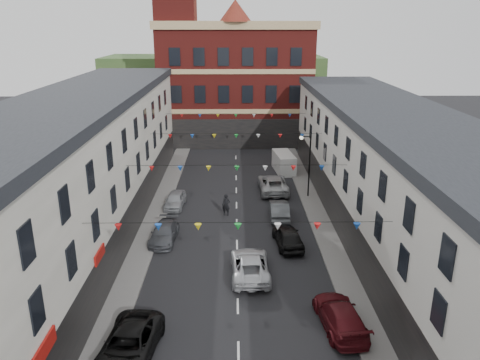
{
  "coord_description": "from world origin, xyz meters",
  "views": [
    {
      "loc": [
        -0.15,
        -27.52,
        15.64
      ],
      "look_at": [
        0.26,
        7.01,
        4.09
      ],
      "focal_mm": 35.0,
      "sensor_mm": 36.0,
      "label": 1
    }
  ],
  "objects_px": {
    "street_lamp": "(307,158)",
    "moving_car": "(250,265)",
    "car_right_d": "(288,237)",
    "car_right_e": "(279,210)",
    "car_left_d": "(164,233)",
    "car_right_f": "(273,184)",
    "white_van": "(284,162)",
    "car_right_c": "(340,316)",
    "car_left_e": "(175,200)",
    "pedestrian": "(226,205)",
    "car_left_c": "(128,346)"
  },
  "relations": [
    {
      "from": "car_left_e",
      "to": "car_right_c",
      "type": "height_order",
      "value": "car_right_c"
    },
    {
      "from": "car_left_e",
      "to": "car_right_e",
      "type": "bearing_deg",
      "value": -11.51
    },
    {
      "from": "car_left_c",
      "to": "moving_car",
      "type": "xyz_separation_m",
      "value": [
        6.19,
        8.01,
        -0.02
      ]
    },
    {
      "from": "street_lamp",
      "to": "car_left_e",
      "type": "height_order",
      "value": "street_lamp"
    },
    {
      "from": "car_left_d",
      "to": "car_right_f",
      "type": "height_order",
      "value": "car_right_f"
    },
    {
      "from": "car_left_e",
      "to": "car_right_f",
      "type": "relative_size",
      "value": 0.69
    },
    {
      "from": "car_left_e",
      "to": "moving_car",
      "type": "distance_m",
      "value": 13.66
    },
    {
      "from": "pedestrian",
      "to": "white_van",
      "type": "bearing_deg",
      "value": 78.55
    },
    {
      "from": "white_van",
      "to": "street_lamp",
      "type": "bearing_deg",
      "value": -88.06
    },
    {
      "from": "car_left_d",
      "to": "car_right_e",
      "type": "xyz_separation_m",
      "value": [
        9.1,
        4.33,
        0.07
      ]
    },
    {
      "from": "car_right_f",
      "to": "white_van",
      "type": "height_order",
      "value": "white_van"
    },
    {
      "from": "street_lamp",
      "to": "car_right_e",
      "type": "xyz_separation_m",
      "value": [
        -2.95,
        -4.9,
        -3.18
      ]
    },
    {
      "from": "car_right_c",
      "to": "car_left_e",
      "type": "bearing_deg",
      "value": -63.87
    },
    {
      "from": "car_left_c",
      "to": "car_left_d",
      "type": "xyz_separation_m",
      "value": [
        -0.14,
        13.21,
        -0.11
      ]
    },
    {
      "from": "street_lamp",
      "to": "pedestrian",
      "type": "bearing_deg",
      "value": -149.94
    },
    {
      "from": "street_lamp",
      "to": "car_left_d",
      "type": "distance_m",
      "value": 15.53
    },
    {
      "from": "car_right_f",
      "to": "car_right_d",
      "type": "bearing_deg",
      "value": 88.9
    },
    {
      "from": "car_right_e",
      "to": "car_left_d",
      "type": "bearing_deg",
      "value": 26.72
    },
    {
      "from": "car_left_d",
      "to": "car_left_e",
      "type": "xyz_separation_m",
      "value": [
        0.0,
        6.9,
        0.03
      ]
    },
    {
      "from": "moving_car",
      "to": "white_van",
      "type": "xyz_separation_m",
      "value": [
        4.49,
        22.66,
        0.31
      ]
    },
    {
      "from": "car_right_e",
      "to": "pedestrian",
      "type": "relative_size",
      "value": 2.31
    },
    {
      "from": "car_right_d",
      "to": "street_lamp",
      "type": "bearing_deg",
      "value": -111.15
    },
    {
      "from": "street_lamp",
      "to": "moving_car",
      "type": "bearing_deg",
      "value": -111.63
    },
    {
      "from": "car_left_d",
      "to": "car_left_e",
      "type": "bearing_deg",
      "value": 93.37
    },
    {
      "from": "street_lamp",
      "to": "car_right_f",
      "type": "height_order",
      "value": "street_lamp"
    },
    {
      "from": "car_right_c",
      "to": "car_left_d",
      "type": "bearing_deg",
      "value": -50.23
    },
    {
      "from": "street_lamp",
      "to": "white_van",
      "type": "bearing_deg",
      "value": 98.59
    },
    {
      "from": "car_right_e",
      "to": "car_right_f",
      "type": "xyz_separation_m",
      "value": [
        0.0,
        6.54,
        0.08
      ]
    },
    {
      "from": "car_left_c",
      "to": "white_van",
      "type": "xyz_separation_m",
      "value": [
        10.67,
        30.66,
        0.28
      ]
    },
    {
      "from": "car_left_d",
      "to": "car_right_e",
      "type": "distance_m",
      "value": 10.08
    },
    {
      "from": "car_right_e",
      "to": "car_right_f",
      "type": "relative_size",
      "value": 0.76
    },
    {
      "from": "car_right_c",
      "to": "car_right_e",
      "type": "distance_m",
      "value": 15.27
    },
    {
      "from": "car_right_c",
      "to": "car_right_d",
      "type": "relative_size",
      "value": 1.14
    },
    {
      "from": "street_lamp",
      "to": "car_left_d",
      "type": "height_order",
      "value": "street_lamp"
    },
    {
      "from": "car_left_c",
      "to": "white_van",
      "type": "bearing_deg",
      "value": 76.53
    },
    {
      "from": "car_left_d",
      "to": "street_lamp",
      "type": "bearing_deg",
      "value": 40.84
    },
    {
      "from": "street_lamp",
      "to": "car_left_c",
      "type": "relative_size",
      "value": 1.1
    },
    {
      "from": "car_right_d",
      "to": "car_right_e",
      "type": "bearing_deg",
      "value": -94.17
    },
    {
      "from": "street_lamp",
      "to": "car_right_d",
      "type": "height_order",
      "value": "street_lamp"
    },
    {
      "from": "street_lamp",
      "to": "car_left_c",
      "type": "xyz_separation_m",
      "value": [
        -11.91,
        -22.45,
        -3.15
      ]
    },
    {
      "from": "car_left_e",
      "to": "car_right_f",
      "type": "bearing_deg",
      "value": 27.85
    },
    {
      "from": "pedestrian",
      "to": "moving_car",
      "type": "bearing_deg",
      "value": -65.46
    },
    {
      "from": "car_left_c",
      "to": "pedestrian",
      "type": "height_order",
      "value": "pedestrian"
    },
    {
      "from": "street_lamp",
      "to": "car_right_d",
      "type": "xyz_separation_m",
      "value": [
        -2.79,
        -10.23,
        -3.15
      ]
    },
    {
      "from": "car_left_c",
      "to": "car_left_e",
      "type": "relative_size",
      "value": 1.37
    },
    {
      "from": "car_right_f",
      "to": "moving_car",
      "type": "bearing_deg",
      "value": 78.32
    },
    {
      "from": "car_left_c",
      "to": "car_left_d",
      "type": "bearing_deg",
      "value": 96.32
    },
    {
      "from": "moving_car",
      "to": "pedestrian",
      "type": "height_order",
      "value": "pedestrian"
    },
    {
      "from": "moving_car",
      "to": "white_van",
      "type": "distance_m",
      "value": 23.1
    },
    {
      "from": "car_left_d",
      "to": "car_right_f",
      "type": "xyz_separation_m",
      "value": [
        9.1,
        10.87,
        0.16
      ]
    }
  ]
}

